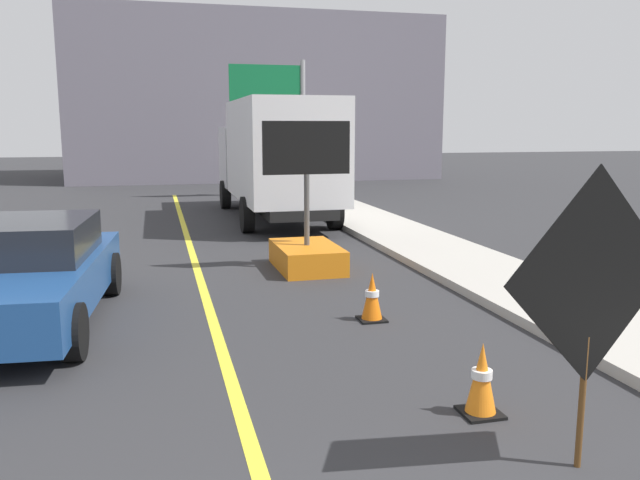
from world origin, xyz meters
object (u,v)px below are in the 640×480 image
(roadwork_sign, at_px, (591,282))
(highway_guide_sign, at_px, (282,104))
(pickup_car, at_px, (22,273))
(box_truck, at_px, (276,156))
(arrow_board_trailer, at_px, (307,243))
(traffic_cone_near_sign, at_px, (482,380))
(traffic_cone_mid_lane, at_px, (372,297))

(roadwork_sign, xyz_separation_m, highway_guide_sign, (1.50, 19.72, 1.95))
(pickup_car, height_order, highway_guide_sign, highway_guide_sign)
(box_truck, relative_size, highway_guide_sign, 1.57)
(arrow_board_trailer, height_order, pickup_car, arrow_board_trailer)
(pickup_car, distance_m, traffic_cone_near_sign, 6.06)
(traffic_cone_near_sign, relative_size, traffic_cone_mid_lane, 1.03)
(arrow_board_trailer, height_order, traffic_cone_near_sign, arrow_board_trailer)
(roadwork_sign, distance_m, highway_guide_sign, 19.88)
(roadwork_sign, relative_size, traffic_cone_mid_lane, 3.53)
(box_truck, distance_m, traffic_cone_near_sign, 13.08)
(box_truck, distance_m, pickup_car, 10.38)
(roadwork_sign, height_order, arrow_board_trailer, arrow_board_trailer)
(arrow_board_trailer, xyz_separation_m, traffic_cone_mid_lane, (0.12, -3.38, -0.16))
(roadwork_sign, relative_size, traffic_cone_near_sign, 3.43)
(roadwork_sign, height_order, traffic_cone_near_sign, roadwork_sign)
(traffic_cone_mid_lane, bearing_deg, roadwork_sign, -85.70)
(roadwork_sign, bearing_deg, pickup_car, 133.94)
(traffic_cone_mid_lane, bearing_deg, highway_guide_sign, 83.42)
(arrow_board_trailer, bearing_deg, pickup_car, -151.18)
(box_truck, bearing_deg, pickup_car, -119.25)
(box_truck, relative_size, traffic_cone_near_sign, 11.57)
(pickup_car, bearing_deg, highway_guide_sign, 66.70)
(roadwork_sign, relative_size, highway_guide_sign, 0.47)
(pickup_car, relative_size, traffic_cone_mid_lane, 7.00)
(traffic_cone_near_sign, bearing_deg, arrow_board_trailer, 91.27)
(arrow_board_trailer, relative_size, traffic_cone_near_sign, 3.97)
(box_truck, bearing_deg, roadwork_sign, -90.85)
(highway_guide_sign, distance_m, traffic_cone_near_sign, 19.03)
(box_truck, distance_m, traffic_cone_mid_lane, 10.08)
(arrow_board_trailer, relative_size, pickup_car, 0.58)
(pickup_car, bearing_deg, box_truck, 60.75)
(roadwork_sign, xyz_separation_m, traffic_cone_mid_lane, (-0.31, 4.06, -1.15))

